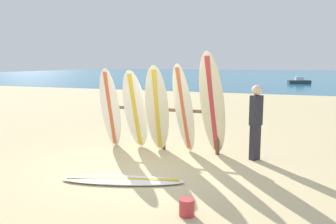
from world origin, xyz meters
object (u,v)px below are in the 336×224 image
surfboard_leaning_center (184,109)px  sand_bucket (187,207)px  surfboard_lying_on_sand (123,180)px  surfboard_leaning_far_left (110,109)px  small_boat_offshore (299,81)px  surfboard_rack (164,120)px  surfboard_leaning_left (135,110)px  surfboard_leaning_center_right (212,105)px  surfboard_leaning_center_left (157,110)px  beachgoer_standing (256,119)px

surfboard_leaning_center → sand_bucket: (1.04, -3.07, -0.95)m
surfboard_lying_on_sand → sand_bucket: bearing=-30.6°
surfboard_leaning_far_left → small_boat_offshore: size_ratio=0.87×
surfboard_rack → surfboard_leaning_center: (0.60, -0.26, 0.33)m
surfboard_leaning_left → surfboard_leaning_center_right: size_ratio=0.83×
surfboard_leaning_center_left → beachgoer_standing: (2.21, 0.32, -0.14)m
beachgoer_standing → sand_bucket: beachgoer_standing is taller
sand_bucket → surfboard_lying_on_sand: bearing=149.4°
surfboard_leaning_far_left → surfboard_leaning_center_right: size_ratio=0.84×
surfboard_leaning_center → surfboard_lying_on_sand: 2.46m
beachgoer_standing → surfboard_leaning_far_left: bearing=-175.3°
surfboard_lying_on_sand → small_boat_offshore: (3.25, 32.02, 0.22)m
surfboard_leaning_far_left → surfboard_leaning_left: bearing=8.7°
sand_bucket → surfboard_leaning_left: bearing=126.9°
surfboard_lying_on_sand → small_boat_offshore: size_ratio=0.98×
surfboard_leaning_center_left → surfboard_leaning_center: (0.59, 0.19, 0.02)m
surfboard_rack → sand_bucket: (1.64, -3.33, -0.62)m
surfboard_leaning_center → surfboard_lying_on_sand: size_ratio=0.93×
surfboard_leaning_center_right → beachgoer_standing: surfboard_leaning_center_right is taller
beachgoer_standing → small_boat_offshore: beachgoer_standing is taller
small_boat_offshore → sand_bucket: (-1.76, -32.90, -0.13)m
beachgoer_standing → sand_bucket: 3.34m
surfboard_rack → surfboard_leaning_center_right: size_ratio=1.17×
surfboard_rack → surfboard_lying_on_sand: (0.15, -2.44, -0.71)m
surfboard_leaning_far_left → beachgoer_standing: surfboard_leaning_far_left is taller
surfboard_leaning_left → small_boat_offshore: size_ratio=0.86×
surfboard_rack → surfboard_leaning_left: bearing=-152.5°
surfboard_leaning_center_right → surfboard_leaning_center: bearing=177.6°
small_boat_offshore → surfboard_leaning_center_right: bearing=-94.1°
surfboard_lying_on_sand → surfboard_rack: bearing=93.5°
surfboard_leaning_far_left → sand_bucket: bearing=-45.2°
surfboard_leaning_center_right → surfboard_lying_on_sand: bearing=-117.6°
beachgoer_standing → surfboard_lying_on_sand: bearing=-131.8°
surfboard_leaning_far_left → surfboard_leaning_center_left: bearing=-1.4°
surfboard_leaning_center_right → surfboard_rack: bearing=167.4°
surfboard_leaning_far_left → surfboard_lying_on_sand: bearing=-55.3°
surfboard_leaning_center_right → small_boat_offshore: size_ratio=1.03×
surfboard_leaning_left → surfboard_leaning_far_left: bearing=-171.3°
surfboard_leaning_left → sand_bucket: (2.26, -3.01, -0.87)m
small_boat_offshore → surfboard_lying_on_sand: bearing=-95.8°
surfboard_leaning_far_left → surfboard_leaning_center_right: 2.54m
surfboard_leaning_center_left → surfboard_leaning_center_right: 1.29m
surfboard_rack → surfboard_leaning_center_right: 1.39m
surfboard_rack → surfboard_leaning_center_left: size_ratio=1.34×
sand_bucket → surfboard_leaning_center: bearing=108.8°
surfboard_rack → surfboard_leaning_center: bearing=-23.3°
surfboard_leaning_center → surfboard_lying_on_sand: surfboard_leaning_center is taller
surfboard_leaning_center_right → sand_bucket: (0.36, -3.04, -1.08)m
surfboard_leaning_far_left → beachgoer_standing: (3.47, 0.29, -0.10)m
beachgoer_standing → surfboard_leaning_center: bearing=-175.5°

